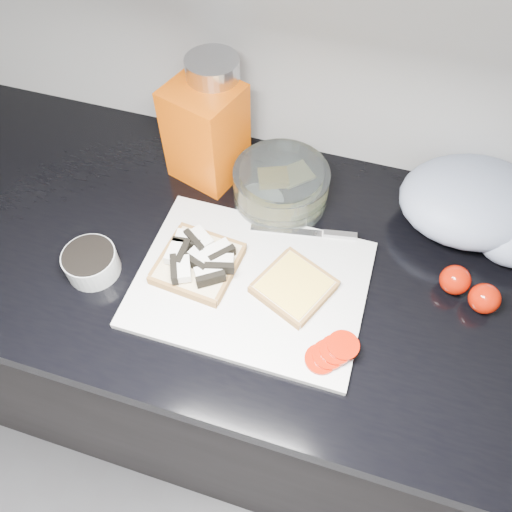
{
  "coord_description": "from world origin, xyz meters",
  "views": [
    {
      "loc": [
        0.06,
        0.69,
        1.66
      ],
      "look_at": [
        -0.09,
        1.16,
        0.95
      ],
      "focal_mm": 35.0,
      "sensor_mm": 36.0,
      "label": 1
    }
  ],
  "objects_px": {
    "cutting_board": "(251,283)",
    "steel_canister": "(216,113)",
    "glass_bowl": "(281,186)",
    "bread_bag": "(206,133)"
  },
  "relations": [
    {
      "from": "bread_bag",
      "to": "steel_canister",
      "type": "height_order",
      "value": "steel_canister"
    },
    {
      "from": "bread_bag",
      "to": "steel_canister",
      "type": "xyz_separation_m",
      "value": [
        0.01,
        0.04,
        0.02
      ]
    },
    {
      "from": "steel_canister",
      "to": "bread_bag",
      "type": "bearing_deg",
      "value": -100.35
    },
    {
      "from": "steel_canister",
      "to": "cutting_board",
      "type": "bearing_deg",
      "value": -60.73
    },
    {
      "from": "cutting_board",
      "to": "steel_canister",
      "type": "bearing_deg",
      "value": 119.27
    },
    {
      "from": "cutting_board",
      "to": "glass_bowl",
      "type": "relative_size",
      "value": 2.15
    },
    {
      "from": "cutting_board",
      "to": "bread_bag",
      "type": "distance_m",
      "value": 0.31
    },
    {
      "from": "cutting_board",
      "to": "steel_canister",
      "type": "relative_size",
      "value": 1.69
    },
    {
      "from": "cutting_board",
      "to": "steel_canister",
      "type": "xyz_separation_m",
      "value": [
        -0.16,
        0.29,
        0.11
      ]
    },
    {
      "from": "glass_bowl",
      "to": "bread_bag",
      "type": "distance_m",
      "value": 0.18
    }
  ]
}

